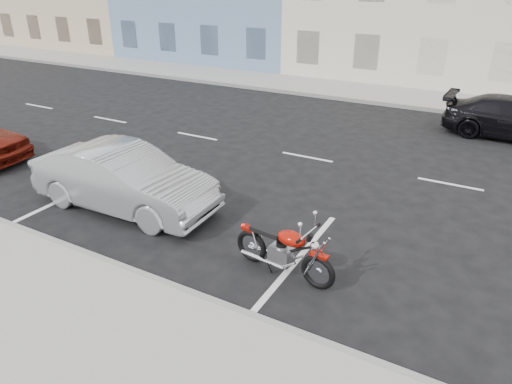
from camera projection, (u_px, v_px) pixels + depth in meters
ground at (374, 170)px, 12.63m from camera, size 120.00×120.00×0.00m
sidewalk_far at (322, 87)px, 21.66m from camera, size 80.00×3.40×0.15m
curb_near at (34, 235)px, 9.28m from camera, size 80.00×0.12×0.16m
curb_far at (308, 95)px, 20.32m from camera, size 80.00×0.12×0.16m
motorcycle at (320, 265)px, 7.63m from camera, size 2.04×0.67×1.03m
sedan_silver at (124, 179)px, 10.25m from camera, size 4.43×1.66×1.45m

